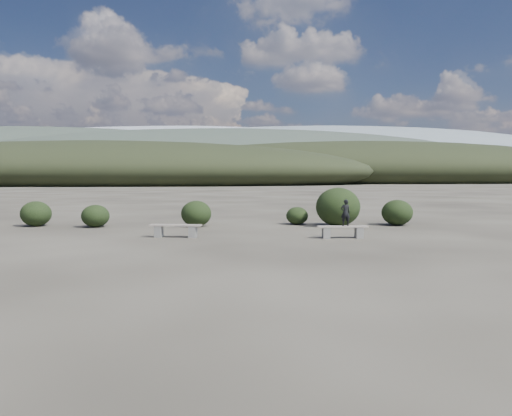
{
  "coord_description": "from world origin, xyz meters",
  "views": [
    {
      "loc": [
        -0.6,
        -11.44,
        2.12
      ],
      "look_at": [
        0.31,
        3.5,
        1.1
      ],
      "focal_mm": 35.0,
      "sensor_mm": 36.0,
      "label": 1
    }
  ],
  "objects": [
    {
      "name": "seated_person",
      "position": [
        3.34,
        4.74,
        0.85
      ],
      "size": [
        0.33,
        0.23,
        0.88
      ],
      "primitive_type": "imported",
      "rotation": [
        0.0,
        0.0,
        3.21
      ],
      "color": "black",
      "rests_on": "bench_right"
    },
    {
      "name": "shrub_d",
      "position": [
        3.95,
        8.55,
        0.79
      ],
      "size": [
        1.8,
        1.8,
        1.57
      ],
      "primitive_type": "ellipsoid",
      "color": "black",
      "rests_on": "ground"
    },
    {
      "name": "shrub_c",
      "position": [
        2.39,
        9.31,
        0.37
      ],
      "size": [
        0.93,
        0.93,
        0.74
      ],
      "primitive_type": "ellipsoid",
      "color": "black",
      "rests_on": "ground"
    },
    {
      "name": "bench_right",
      "position": [
        3.25,
        4.74,
        0.25
      ],
      "size": [
        1.65,
        0.35,
        0.41
      ],
      "rotation": [
        0.0,
        0.0,
        -0.01
      ],
      "color": "#65635E",
      "rests_on": "ground"
    },
    {
      "name": "ground",
      "position": [
        0.0,
        0.0,
        0.0
      ],
      "size": [
        1200.0,
        1200.0,
        0.0
      ],
      "primitive_type": "plane",
      "color": "#2B2721",
      "rests_on": "ground"
    },
    {
      "name": "shrub_e",
      "position": [
        6.47,
        8.72,
        0.53
      ],
      "size": [
        1.27,
        1.27,
        1.06
      ],
      "primitive_type": "ellipsoid",
      "color": "black",
      "rests_on": "ground"
    },
    {
      "name": "mountain_ridges",
      "position": [
        -7.48,
        339.06,
        10.84
      ],
      "size": [
        500.0,
        400.0,
        56.0
      ],
      "color": "black",
      "rests_on": "ground"
    },
    {
      "name": "shrub_a",
      "position": [
        -5.81,
        8.74,
        0.45
      ],
      "size": [
        1.1,
        1.1,
        0.9
      ],
      "primitive_type": "ellipsoid",
      "color": "black",
      "rests_on": "ground"
    },
    {
      "name": "shrub_b",
      "position": [
        -1.8,
        8.74,
        0.52
      ],
      "size": [
        1.22,
        1.22,
        1.05
      ],
      "primitive_type": "ellipsoid",
      "color": "black",
      "rests_on": "ground"
    },
    {
      "name": "bench_left",
      "position": [
        -2.28,
        5.29,
        0.26
      ],
      "size": [
        1.77,
        0.6,
        0.43
      ],
      "rotation": [
        0.0,
        0.0,
        -0.14
      ],
      "color": "#65635E",
      "rests_on": "ground"
    },
    {
      "name": "shrub_f",
      "position": [
        -8.31,
        9.23,
        0.51
      ],
      "size": [
        1.21,
        1.21,
        1.02
      ],
      "primitive_type": "ellipsoid",
      "color": "black",
      "rests_on": "ground"
    }
  ]
}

